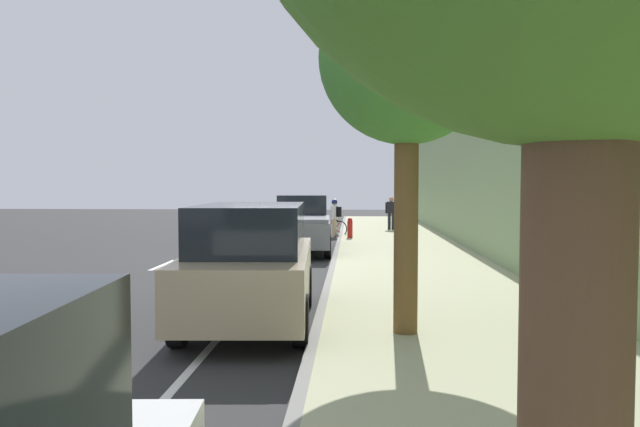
{
  "coord_description": "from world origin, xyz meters",
  "views": [
    {
      "loc": [
        2.52,
        -18.13,
        2.31
      ],
      "look_at": [
        0.98,
        9.3,
        0.99
      ],
      "focal_mm": 33.29,
      "sensor_mm": 36.0,
      "label": 1
    }
  ],
  "objects_px": {
    "parked_pickup_grey_mid": "(301,226)",
    "cyclist_with_backpack": "(335,214)",
    "street_tree_mid_block": "(407,61)",
    "bicycle_at_curb": "(330,228)",
    "pedestrian_on_phone": "(391,211)",
    "fire_hydrant": "(350,228)",
    "parked_suv_tan_second": "(251,262)"
  },
  "relations": [
    {
      "from": "parked_pickup_grey_mid",
      "to": "cyclist_with_backpack",
      "type": "height_order",
      "value": "parked_pickup_grey_mid"
    },
    {
      "from": "parked_pickup_grey_mid",
      "to": "street_tree_mid_block",
      "type": "height_order",
      "value": "street_tree_mid_block"
    },
    {
      "from": "bicycle_at_curb",
      "to": "street_tree_mid_block",
      "type": "bearing_deg",
      "value": -84.24
    },
    {
      "from": "parked_pickup_grey_mid",
      "to": "pedestrian_on_phone",
      "type": "distance_m",
      "value": 9.65
    },
    {
      "from": "bicycle_at_curb",
      "to": "pedestrian_on_phone",
      "type": "relative_size",
      "value": 0.96
    },
    {
      "from": "cyclist_with_backpack",
      "to": "pedestrian_on_phone",
      "type": "bearing_deg",
      "value": 48.6
    },
    {
      "from": "street_tree_mid_block",
      "to": "fire_hydrant",
      "type": "height_order",
      "value": "street_tree_mid_block"
    },
    {
      "from": "parked_pickup_grey_mid",
      "to": "cyclist_with_backpack",
      "type": "xyz_separation_m",
      "value": [
        0.98,
        5.9,
        0.12
      ]
    },
    {
      "from": "parked_pickup_grey_mid",
      "to": "fire_hydrant",
      "type": "distance_m",
      "value": 4.52
    },
    {
      "from": "cyclist_with_backpack",
      "to": "fire_hydrant",
      "type": "relative_size",
      "value": 2.0
    },
    {
      "from": "parked_pickup_grey_mid",
      "to": "bicycle_at_curb",
      "type": "bearing_deg",
      "value": 83.22
    },
    {
      "from": "parked_pickup_grey_mid",
      "to": "street_tree_mid_block",
      "type": "xyz_separation_m",
      "value": [
        2.56,
        -11.55,
        3.22
      ]
    },
    {
      "from": "bicycle_at_curb",
      "to": "fire_hydrant",
      "type": "distance_m",
      "value": 2.35
    },
    {
      "from": "street_tree_mid_block",
      "to": "pedestrian_on_phone",
      "type": "distance_m",
      "value": 20.74
    },
    {
      "from": "cyclist_with_backpack",
      "to": "street_tree_mid_block",
      "type": "height_order",
      "value": "street_tree_mid_block"
    },
    {
      "from": "parked_suv_tan_second",
      "to": "street_tree_mid_block",
      "type": "relative_size",
      "value": 0.9
    },
    {
      "from": "bicycle_at_curb",
      "to": "pedestrian_on_phone",
      "type": "height_order",
      "value": "pedestrian_on_phone"
    },
    {
      "from": "cyclist_with_backpack",
      "to": "pedestrian_on_phone",
      "type": "relative_size",
      "value": 1.05
    },
    {
      "from": "parked_suv_tan_second",
      "to": "street_tree_mid_block",
      "type": "distance_m",
      "value": 4.08
    },
    {
      "from": "parked_suv_tan_second",
      "to": "pedestrian_on_phone",
      "type": "height_order",
      "value": "parked_suv_tan_second"
    },
    {
      "from": "parked_suv_tan_second",
      "to": "pedestrian_on_phone",
      "type": "xyz_separation_m",
      "value": [
        3.57,
        19.53,
        -0.0
      ]
    },
    {
      "from": "bicycle_at_curb",
      "to": "fire_hydrant",
      "type": "xyz_separation_m",
      "value": [
        0.9,
        -2.17,
        0.16
      ]
    },
    {
      "from": "parked_suv_tan_second",
      "to": "bicycle_at_curb",
      "type": "height_order",
      "value": "parked_suv_tan_second"
    },
    {
      "from": "fire_hydrant",
      "to": "pedestrian_on_phone",
      "type": "bearing_deg",
      "value": 67.12
    },
    {
      "from": "parked_suv_tan_second",
      "to": "parked_pickup_grey_mid",
      "type": "height_order",
      "value": "parked_suv_tan_second"
    },
    {
      "from": "parked_suv_tan_second",
      "to": "street_tree_mid_block",
      "type": "height_order",
      "value": "street_tree_mid_block"
    },
    {
      "from": "cyclist_with_backpack",
      "to": "fire_hydrant",
      "type": "bearing_deg",
      "value": -68.65
    },
    {
      "from": "parked_pickup_grey_mid",
      "to": "street_tree_mid_block",
      "type": "distance_m",
      "value": 12.26
    },
    {
      "from": "parked_suv_tan_second",
      "to": "bicycle_at_curb",
      "type": "bearing_deg",
      "value": 87.74
    },
    {
      "from": "parked_pickup_grey_mid",
      "to": "pedestrian_on_phone",
      "type": "bearing_deg",
      "value": 67.76
    },
    {
      "from": "parked_pickup_grey_mid",
      "to": "pedestrian_on_phone",
      "type": "height_order",
      "value": "parked_pickup_grey_mid"
    },
    {
      "from": "pedestrian_on_phone",
      "to": "cyclist_with_backpack",
      "type": "bearing_deg",
      "value": -131.4
    }
  ]
}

